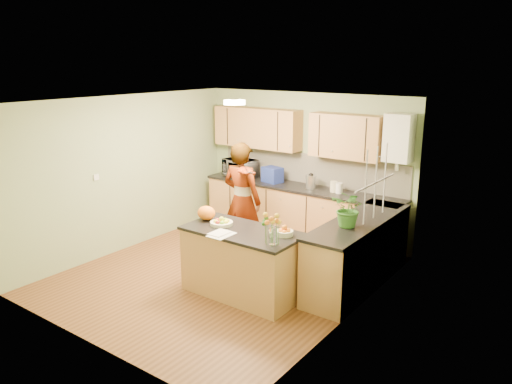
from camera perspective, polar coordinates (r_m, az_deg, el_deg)
The scene contains 28 objects.
floor at distance 7.36m, azimuth -3.73°, elevation -9.43°, with size 4.50×4.50×0.00m, color brown.
ceiling at distance 6.73m, azimuth -4.09°, elevation 10.35°, with size 4.00×4.50×0.02m, color white.
wall_back at distance 8.74m, azimuth 5.60°, elevation 3.08°, with size 4.00×0.02×2.50m, color #96B07D.
wall_front at distance 5.49m, azimuth -19.17°, elevation -4.87°, with size 4.00×0.02×2.50m, color #96B07D.
wall_left at distance 8.33m, azimuth -14.53°, elevation 2.10°, with size 0.02×4.50×2.50m, color #96B07D.
wall_right at distance 5.91m, azimuth 11.18°, elevation -2.92°, with size 0.02×4.50×2.50m, color #96B07D.
back_counter at distance 8.63m, azimuth 5.02°, elevation -2.39°, with size 3.64×0.62×0.94m.
right_counter at distance 7.02m, azimuth 11.61°, elevation -6.81°, with size 0.62×2.24×0.94m.
splashback at distance 8.69m, azimuth 6.11°, elevation 2.66°, with size 3.60×0.02×0.52m, color beige.
upper_cabinets at distance 8.58m, azimuth 4.10°, elevation 6.97°, with size 3.20×0.34×0.70m.
boiler at distance 7.77m, azimuth 16.02°, elevation 5.94°, with size 0.40×0.30×0.86m.
window_right at distance 6.36m, azimuth 13.56°, elevation 1.03°, with size 0.01×1.30×1.05m.
light_switch at distance 7.96m, azimuth -17.80°, elevation 1.63°, with size 0.02×0.09×0.09m, color white.
ceiling_lamp at distance 6.96m, azimuth -2.48°, elevation 10.21°, with size 0.30×0.30×0.07m.
peninsula_island at distance 6.63m, azimuth -1.54°, elevation -8.02°, with size 1.56×0.80×0.90m.
fruit_dish at distance 6.66m, azimuth -3.96°, elevation -3.42°, with size 0.30×0.30×0.11m.
orange_bowl at distance 6.27m, azimuth 3.27°, elevation -4.51°, with size 0.22×0.22×0.13m.
flower_vase at distance 5.90m, azimuth 1.98°, elevation -3.16°, with size 0.25×0.25×0.46m.
orange_bag at distance 6.88m, azimuth -5.69°, elevation -2.40°, with size 0.26×0.22×0.20m, color orange.
papers at distance 6.30m, azimuth -3.96°, elevation -4.86°, with size 0.25×0.33×0.01m, color white.
violinist at distance 7.73m, azimuth -1.60°, elevation -0.98°, with size 0.67×0.44×1.83m, color #E2A98A.
violin at distance 7.30m, azimuth -1.44°, elevation 2.52°, with size 0.65×0.26×0.13m, color #521A05, non-canonical shape.
microwave at distance 9.16m, azimuth -1.84°, elevation 2.76°, with size 0.59×0.40×0.33m, color white.
blue_box at distance 8.76m, azimuth 1.88°, elevation 1.99°, with size 0.33×0.24×0.27m, color navy.
kettle at distance 8.37m, azimuth 6.28°, elevation 1.24°, with size 0.16×0.16×0.30m.
jar_cream at distance 8.20m, azimuth 8.88°, elevation 0.61°, with size 0.12×0.12×0.18m, color beige.
jar_white at distance 8.14m, azimuth 9.49°, elevation 0.44°, with size 0.11×0.11×0.17m, color white.
potted_plant at distance 6.48m, azimuth 10.64°, elevation -1.90°, with size 0.44×0.38×0.49m, color #326B23.
Camera 1 is at (4.32, -5.13, 3.03)m, focal length 35.00 mm.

